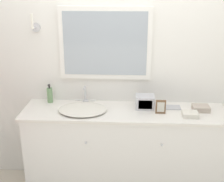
# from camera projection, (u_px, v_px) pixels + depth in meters

# --- Properties ---
(wall_back) EXTENTS (8.00, 0.18, 2.55)m
(wall_back) POSITION_uv_depth(u_px,v_px,m) (125.00, 63.00, 3.13)
(wall_back) COLOR white
(wall_back) RESTS_ON ground_plane
(vanity_counter) EXTENTS (1.97, 0.52, 0.88)m
(vanity_counter) POSITION_uv_depth(u_px,v_px,m) (124.00, 151.00, 3.15)
(vanity_counter) COLOR white
(vanity_counter) RESTS_ON ground_plane
(sink_basin) EXTENTS (0.47, 0.43, 0.18)m
(sink_basin) POSITION_uv_depth(u_px,v_px,m) (83.00, 109.00, 3.00)
(sink_basin) COLOR silver
(sink_basin) RESTS_ON vanity_counter
(soap_bottle) EXTENTS (0.06, 0.06, 0.20)m
(soap_bottle) POSITION_uv_depth(u_px,v_px,m) (50.00, 95.00, 3.18)
(soap_bottle) COLOR #709966
(soap_bottle) RESTS_ON vanity_counter
(appliance_box) EXTENTS (0.18, 0.15, 0.13)m
(appliance_box) POSITION_uv_depth(u_px,v_px,m) (145.00, 102.00, 3.04)
(appliance_box) COLOR #BCBCC1
(appliance_box) RESTS_ON vanity_counter
(picture_frame) EXTENTS (0.09, 0.01, 0.14)m
(picture_frame) POSITION_uv_depth(u_px,v_px,m) (161.00, 107.00, 2.91)
(picture_frame) COLOR brown
(picture_frame) RESTS_ON vanity_counter
(hand_towel_near_sink) EXTENTS (0.16, 0.14, 0.05)m
(hand_towel_near_sink) POSITION_uv_depth(u_px,v_px,m) (201.00, 108.00, 3.00)
(hand_towel_near_sink) COLOR #B7A899
(hand_towel_near_sink) RESTS_ON vanity_counter
(hand_towel_far_corner) EXTENTS (0.14, 0.13, 0.04)m
(hand_towel_far_corner) POSITION_uv_depth(u_px,v_px,m) (190.00, 114.00, 2.87)
(hand_towel_far_corner) COLOR silver
(hand_towel_far_corner) RESTS_ON vanity_counter
(metal_tray) EXTENTS (0.18, 0.12, 0.01)m
(metal_tray) POSITION_uv_depth(u_px,v_px,m) (171.00, 107.00, 3.07)
(metal_tray) COLOR #ADADB2
(metal_tray) RESTS_ON vanity_counter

